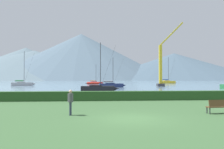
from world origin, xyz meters
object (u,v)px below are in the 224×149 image
Objects in this scene: sailboat_slip_2 at (95,83)px; sailboat_slip_5 at (98,88)px; sailboat_slip_0 at (167,82)px; dock_crane at (162,67)px; park_bench_near_path at (219,106)px; person_seated_viewer at (70,100)px; sailboat_slip_1 at (23,84)px; sailboat_slip_3 at (111,85)px.

sailboat_slip_5 reaches higher than sailboat_slip_2.
dock_crane is (-13.92, -36.26, 5.18)m from sailboat_slip_0.
person_seated_viewer reaches higher than park_bench_near_path.
dock_crane reaches higher than sailboat_slip_2.
sailboat_slip_0 is 1.08× the size of sailboat_slip_1.
sailboat_slip_5 reaches higher than person_seated_viewer.
sailboat_slip_3 is (-29.49, -42.24, -0.12)m from sailboat_slip_0.
sailboat_slip_0 is 0.63× the size of dock_crane.
sailboat_slip_1 is 6.82× the size of person_seated_viewer.
sailboat_slip_3 is 0.89× the size of sailboat_slip_5.
dock_crane is (19.40, 23.90, 5.30)m from sailboat_slip_5.
sailboat_slip_1 reaches higher than park_bench_near_path.
sailboat_slip_2 is 1.00× the size of sailboat_slip_3.
sailboat_slip_2 is (-33.76, -10.70, -0.16)m from sailboat_slip_0.
sailboat_slip_2 is 0.42× the size of dock_crane.
sailboat_slip_0 is 90.64m from park_bench_near_path.
sailboat_slip_1 is at bearing 142.53° from sailboat_slip_3.
sailboat_slip_5 is at bearing -130.10° from sailboat_slip_0.
person_seated_viewer is (-35.57, -86.81, 0.26)m from sailboat_slip_0.
sailboat_slip_5 is 0.47× the size of dock_crane.
sailboat_slip_5 is 31.24m from dock_crane.
dock_crane is (15.57, 5.99, 5.30)m from sailboat_slip_3.
sailboat_slip_3 is 0.41× the size of dock_crane.
person_seated_viewer is at bearing 174.04° from park_bench_near_path.
sailboat_slip_3 is 44.98m from person_seated_viewer.
park_bench_near_path is at bearing -98.14° from sailboat_slip_2.
sailboat_slip_1 is at bearing -160.70° from sailboat_slip_2.
sailboat_slip_0 is 35.42m from sailboat_slip_2.
person_seated_viewer is (-2.24, -26.65, 0.39)m from sailboat_slip_5.
dock_crane is (19.84, -25.56, 5.33)m from sailboat_slip_2.
sailboat_slip_0 is 63.26m from sailboat_slip_1.
dock_crane is at bearing -66.46° from sailboat_slip_2.
sailboat_slip_1 reaches higher than sailboat_slip_2.
sailboat_slip_0 is at bearing 68.99° from dock_crane.
sailboat_slip_5 is at bearing -67.99° from sailboat_slip_1.
sailboat_slip_0 is 1.51× the size of sailboat_slip_3.
dock_crane is (21.65, 50.55, 4.92)m from person_seated_viewer.
sailboat_slip_2 is at bearing 91.90° from sailboat_slip_5.
park_bench_near_path is (8.19, -76.27, -0.02)m from sailboat_slip_2.
sailboat_slip_3 reaches higher than person_seated_viewer.
sailboat_slip_0 is at bearing 3.31° from sailboat_slip_2.
sailboat_slip_1 is 1.40× the size of sailboat_slip_3.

